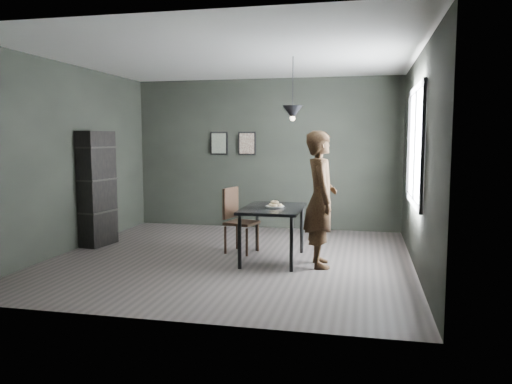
% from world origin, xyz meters
% --- Properties ---
extents(ground, '(5.00, 5.00, 0.00)m').
position_xyz_m(ground, '(0.00, 0.00, 0.00)').
color(ground, '#322D2B').
rests_on(ground, ground).
extents(back_wall, '(5.00, 0.10, 2.80)m').
position_xyz_m(back_wall, '(0.00, 2.50, 1.40)').
color(back_wall, black).
rests_on(back_wall, ground).
extents(ceiling, '(5.00, 5.00, 0.02)m').
position_xyz_m(ceiling, '(0.00, 0.00, 2.80)').
color(ceiling, silver).
rests_on(ceiling, ground).
extents(window_assembly, '(0.04, 1.96, 1.56)m').
position_xyz_m(window_assembly, '(2.47, 0.20, 1.60)').
color(window_assembly, white).
rests_on(window_assembly, ground).
extents(cafe_table, '(0.80, 1.20, 0.75)m').
position_xyz_m(cafe_table, '(0.60, 0.00, 0.67)').
color(cafe_table, black).
rests_on(cafe_table, ground).
extents(white_plate, '(0.23, 0.23, 0.01)m').
position_xyz_m(white_plate, '(0.63, -0.02, 0.76)').
color(white_plate, white).
rests_on(white_plate, cafe_table).
extents(donut_pile, '(0.19, 0.19, 0.09)m').
position_xyz_m(donut_pile, '(0.63, -0.02, 0.79)').
color(donut_pile, beige).
rests_on(donut_pile, white_plate).
extents(woman, '(0.56, 0.73, 1.80)m').
position_xyz_m(woman, '(1.27, -0.16, 0.90)').
color(woman, black).
rests_on(woman, ground).
extents(wood_chair, '(0.51, 0.51, 0.97)m').
position_xyz_m(wood_chair, '(-0.02, 0.40, 0.55)').
color(wood_chair, black).
rests_on(wood_chair, ground).
extents(shelf_unit, '(0.43, 0.65, 1.81)m').
position_xyz_m(shelf_unit, '(-2.32, 0.41, 0.90)').
color(shelf_unit, black).
rests_on(shelf_unit, ground).
extents(pendant_lamp, '(0.28, 0.28, 0.86)m').
position_xyz_m(pendant_lamp, '(0.85, 0.10, 2.05)').
color(pendant_lamp, black).
rests_on(pendant_lamp, ground).
extents(framed_print_left, '(0.34, 0.04, 0.44)m').
position_xyz_m(framed_print_left, '(-0.90, 2.47, 1.60)').
color(framed_print_left, black).
rests_on(framed_print_left, ground).
extents(framed_print_right, '(0.34, 0.04, 0.44)m').
position_xyz_m(framed_print_right, '(-0.35, 2.47, 1.60)').
color(framed_print_right, black).
rests_on(framed_print_right, ground).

